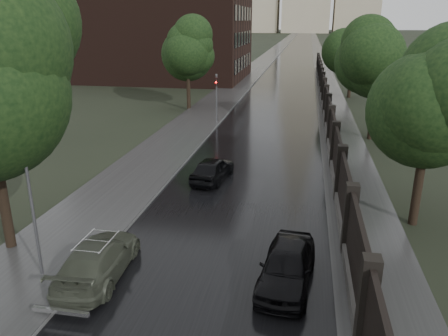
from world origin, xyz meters
TOP-DOWN VIEW (x-y plane):
  - ground at (0.00, 0.00)m, footprint 800.00×800.00m
  - road at (0.00, 190.00)m, footprint 8.00×420.00m
  - sidewalk_left at (-6.00, 190.00)m, footprint 4.00×420.00m
  - verge_right at (5.50, 190.00)m, footprint 3.00×420.00m
  - fence_right at (4.60, 32.01)m, footprint 0.45×75.72m
  - tree_left_far at (-8.00, 30.00)m, footprint 4.25×4.25m
  - tree_right_a at (7.50, 8.00)m, footprint 4.08×4.08m
  - tree_right_b at (7.50, 22.00)m, footprint 4.08×4.08m
  - tree_right_c at (7.50, 40.00)m, footprint 4.08×4.08m
  - lamp_post at (-5.40, 1.50)m, footprint 0.25×0.12m
  - traffic_light at (-4.30, 24.99)m, footprint 0.16×0.32m
  - brick_building at (-18.00, 52.00)m, footprint 24.00×18.00m
  - volga_sedan at (-3.60, 1.94)m, footprint 2.05×4.47m
  - hatchback_left at (-1.80, 11.58)m, footprint 1.99×3.90m
  - car_right_near at (2.53, 2.62)m, footprint 1.98×4.10m

SIDE VIEW (x-z plane):
  - ground at x=0.00m, z-range 0.00..0.00m
  - road at x=0.00m, z-range 0.00..0.02m
  - verge_right at x=5.50m, z-range 0.00..0.08m
  - sidewalk_left at x=-6.00m, z-range 0.00..0.16m
  - volga_sedan at x=-3.60m, z-range 0.00..1.27m
  - hatchback_left at x=-1.80m, z-range 0.00..1.27m
  - car_right_near at x=2.53m, z-range 0.00..1.35m
  - fence_right at x=4.60m, z-range -0.34..2.36m
  - traffic_light at x=-4.30m, z-range 0.40..4.40m
  - lamp_post at x=-5.40m, z-range 0.12..5.23m
  - tree_right_a at x=7.50m, z-range 1.44..8.46m
  - tree_right_b at x=7.50m, z-range 1.44..8.46m
  - tree_right_c at x=7.50m, z-range 1.44..8.46m
  - tree_left_far at x=-8.00m, z-range 1.55..8.94m
  - brick_building at x=-18.00m, z-range 0.00..20.00m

